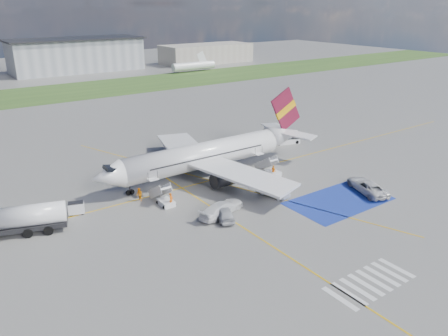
# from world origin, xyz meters

# --- Properties ---
(ground) EXTENTS (400.00, 400.00, 0.00)m
(ground) POSITION_xyz_m (0.00, 0.00, 0.00)
(ground) COLOR #60605E
(ground) RESTS_ON ground
(grass_strip) EXTENTS (400.00, 30.00, 0.01)m
(grass_strip) POSITION_xyz_m (0.00, 95.00, 0.01)
(grass_strip) COLOR #2D4C1E
(grass_strip) RESTS_ON ground
(taxiway_line_main) EXTENTS (120.00, 0.20, 0.01)m
(taxiway_line_main) POSITION_xyz_m (0.00, 12.00, 0.01)
(taxiway_line_main) COLOR gold
(taxiway_line_main) RESTS_ON ground
(taxiway_line_cross) EXTENTS (0.20, 60.00, 0.01)m
(taxiway_line_cross) POSITION_xyz_m (-5.00, -10.00, 0.01)
(taxiway_line_cross) COLOR gold
(taxiway_line_cross) RESTS_ON ground
(taxiway_line_diag) EXTENTS (20.71, 56.45, 0.01)m
(taxiway_line_diag) POSITION_xyz_m (0.00, 12.00, 0.01)
(taxiway_line_diag) COLOR gold
(taxiway_line_diag) RESTS_ON ground
(staging_box) EXTENTS (14.00, 8.00, 0.01)m
(staging_box) POSITION_xyz_m (10.00, -4.00, 0.01)
(staging_box) COLOR navy
(staging_box) RESTS_ON ground
(crosswalk) EXTENTS (9.00, 4.00, 0.01)m
(crosswalk) POSITION_xyz_m (-1.80, -18.00, 0.01)
(crosswalk) COLOR silver
(crosswalk) RESTS_ON ground
(terminal_centre) EXTENTS (48.00, 18.00, 12.00)m
(terminal_centre) POSITION_xyz_m (20.00, 135.00, 6.00)
(terminal_centre) COLOR gray
(terminal_centre) RESTS_ON ground
(terminal_east) EXTENTS (40.00, 16.00, 8.00)m
(terminal_east) POSITION_xyz_m (75.00, 128.00, 4.00)
(terminal_east) COLOR #9C9487
(terminal_east) RESTS_ON ground
(airliner) EXTENTS (36.81, 32.95, 11.92)m
(airliner) POSITION_xyz_m (1.51, 14.00, 3.39)
(airliner) COLOR silver
(airliner) RESTS_ON ground
(airstairs_fwd) EXTENTS (1.90, 5.20, 3.60)m
(airstairs_fwd) POSITION_xyz_m (-9.50, 8.70, 0.62)
(airstairs_fwd) COLOR silver
(airstairs_fwd) RESTS_ON ground
(airstairs_aft) EXTENTS (1.90, 5.20, 3.60)m
(airstairs_aft) POSITION_xyz_m (9.00, 8.70, 0.62)
(airstairs_aft) COLOR silver
(airstairs_aft) RESTS_ON ground
(fuel_tanker) EXTENTS (10.28, 5.61, 3.41)m
(fuel_tanker) POSITION_xyz_m (-26.54, 11.06, 1.43)
(fuel_tanker) COLOR black
(fuel_tanker) RESTS_ON ground
(gpu_cart) EXTENTS (2.19, 1.74, 1.60)m
(gpu_cart) POSITION_xyz_m (-19.88, 12.46, 0.72)
(gpu_cart) COLOR silver
(gpu_cart) RESTS_ON ground
(belt_loader) EXTENTS (5.68, 3.26, 1.64)m
(belt_loader) POSITION_xyz_m (21.83, 19.02, 0.41)
(belt_loader) COLOR silver
(belt_loader) RESTS_ON ground
(car_silver_a) EXTENTS (3.41, 4.95, 1.56)m
(car_silver_a) POSITION_xyz_m (-5.55, 0.58, 0.78)
(car_silver_a) COLOR #B1B2B8
(car_silver_a) RESTS_ON ground
(car_silver_b) EXTENTS (2.63, 4.92, 1.54)m
(car_silver_b) POSITION_xyz_m (3.85, 2.27, 0.77)
(car_silver_b) COLOR #B9BBC1
(car_silver_b) RESTS_ON ground
(van_white_a) EXTENTS (4.58, 6.47, 2.21)m
(van_white_a) POSITION_xyz_m (15.61, -4.14, 1.11)
(van_white_a) COLOR silver
(van_white_a) RESTS_ON ground
(van_white_b) EXTENTS (5.87, 3.68, 2.14)m
(van_white_b) POSITION_xyz_m (-5.00, 1.93, 1.07)
(van_white_b) COLOR white
(van_white_b) RESTS_ON ground
(crew_fwd) EXTENTS (0.84, 0.78, 1.93)m
(crew_fwd) POSITION_xyz_m (-9.17, 7.45, 0.96)
(crew_fwd) COLOR #E35E0B
(crew_fwd) RESTS_ON ground
(crew_nose) EXTENTS (0.85, 1.01, 1.86)m
(crew_nose) POSITION_xyz_m (-11.77, 11.43, 0.93)
(crew_nose) COLOR orange
(crew_nose) RESTS_ON ground
(crew_aft) EXTENTS (0.45, 1.03, 1.75)m
(crew_aft) POSITION_xyz_m (8.76, 7.84, 0.87)
(crew_aft) COLOR orange
(crew_aft) RESTS_ON ground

